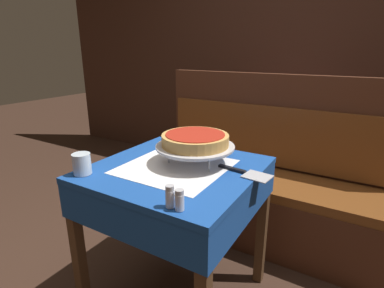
% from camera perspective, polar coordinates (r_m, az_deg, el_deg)
% --- Properties ---
extents(dining_table_front, '(0.76, 0.76, 0.78)m').
position_cam_1_polar(dining_table_front, '(1.50, -3.05, -8.45)').
color(dining_table_front, '#194799').
rests_on(dining_table_front, ground_plane).
extents(dining_table_rear, '(0.77, 0.77, 0.77)m').
position_cam_1_polar(dining_table_rear, '(2.82, 16.53, 3.78)').
color(dining_table_rear, red).
rests_on(dining_table_rear, ground_plane).
extents(booth_bench, '(1.68, 0.50, 1.15)m').
position_cam_1_polar(booth_bench, '(2.24, 13.32, -8.87)').
color(booth_bench, '#4C2819').
rests_on(booth_bench, ground_plane).
extents(back_wall_panel, '(6.00, 0.04, 2.40)m').
position_cam_1_polar(back_wall_panel, '(3.23, 17.83, 14.75)').
color(back_wall_panel, '#3D2319').
rests_on(back_wall_panel, ground_plane).
extents(pizza_pan_stand, '(0.39, 0.39, 0.09)m').
position_cam_1_polar(pizza_pan_stand, '(1.47, 0.60, -0.60)').
color(pizza_pan_stand, '#ADADB2').
rests_on(pizza_pan_stand, dining_table_front).
extents(deep_dish_pizza, '(0.33, 0.33, 0.06)m').
position_cam_1_polar(deep_dish_pizza, '(1.46, 0.60, 0.86)').
color(deep_dish_pizza, tan).
rests_on(deep_dish_pizza, pizza_pan_stand).
extents(pizza_server, '(0.26, 0.11, 0.01)m').
position_cam_1_polar(pizza_server, '(1.39, 10.32, -5.46)').
color(pizza_server, '#BCBCC1').
rests_on(pizza_server, dining_table_front).
extents(water_glass_near, '(0.08, 0.08, 0.10)m').
position_cam_1_polar(water_glass_near, '(1.44, -20.24, -3.57)').
color(water_glass_near, silver).
rests_on(water_glass_near, dining_table_front).
extents(salt_shaker, '(0.03, 0.03, 0.08)m').
position_cam_1_polar(salt_shaker, '(1.08, -4.21, -9.94)').
color(salt_shaker, silver).
rests_on(salt_shaker, dining_table_front).
extents(pepper_shaker, '(0.03, 0.03, 0.08)m').
position_cam_1_polar(pepper_shaker, '(1.06, -2.39, -10.62)').
color(pepper_shaker, silver).
rests_on(pepper_shaker, dining_table_front).
extents(condiment_caddy, '(0.13, 0.13, 0.15)m').
position_cam_1_polar(condiment_caddy, '(2.68, 17.48, 5.92)').
color(condiment_caddy, black).
rests_on(condiment_caddy, dining_table_rear).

